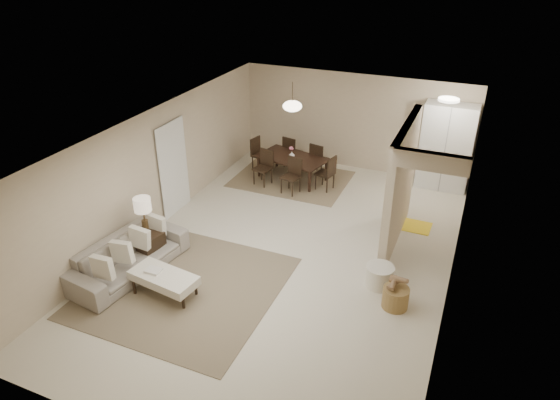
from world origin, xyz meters
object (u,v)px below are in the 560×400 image
at_px(wicker_basket, 395,297).
at_px(ottoman_bench, 164,278).
at_px(side_table, 148,246).
at_px(dining_table, 292,168).
at_px(pantry_cabinet, 446,147).
at_px(round_pouf, 379,276).
at_px(sofa, 129,257).

bearing_deg(wicker_basket, ottoman_bench, -161.79).
distance_m(ottoman_bench, side_table, 1.23).
xyz_separation_m(ottoman_bench, dining_table, (0.29, 5.15, -0.04)).
height_order(side_table, dining_table, dining_table).
bearing_deg(ottoman_bench, side_table, 146.24).
height_order(pantry_cabinet, round_pouf, pantry_cabinet).
bearing_deg(wicker_basket, side_table, -174.91).
bearing_deg(ottoman_bench, dining_table, 94.48).
xyz_separation_m(round_pouf, wicker_basket, (0.38, -0.47, -0.01)).
distance_m(wicker_basket, dining_table, 5.21).
distance_m(side_table, round_pouf, 4.35).
bearing_deg(pantry_cabinet, ottoman_bench, -121.82).
relative_size(pantry_cabinet, side_table, 3.89).
relative_size(sofa, side_table, 4.27).
bearing_deg(pantry_cabinet, dining_table, -163.80).
relative_size(round_pouf, wicker_basket, 1.14).
distance_m(pantry_cabinet, wicker_basket, 5.03).
bearing_deg(dining_table, side_table, -92.87).
bearing_deg(side_table, round_pouf, 11.71).
height_order(round_pouf, wicker_basket, round_pouf).
height_order(side_table, wicker_basket, side_table).
relative_size(wicker_basket, dining_table, 0.26).
distance_m(sofa, round_pouf, 4.53).
bearing_deg(dining_table, ottoman_bench, -80.56).
relative_size(pantry_cabinet, round_pouf, 4.19).
xyz_separation_m(pantry_cabinet, ottoman_bench, (-3.83, -6.18, -0.71)).
height_order(round_pouf, dining_table, dining_table).
distance_m(sofa, ottoman_bench, 1.01).
relative_size(ottoman_bench, side_table, 2.31).
bearing_deg(round_pouf, pantry_cabinet, 83.71).
distance_m(pantry_cabinet, dining_table, 3.76).
distance_m(ottoman_bench, round_pouf, 3.75).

